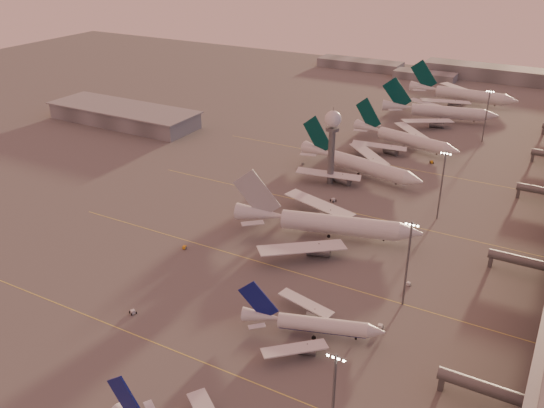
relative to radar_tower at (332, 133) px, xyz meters
The scene contains 22 objects.
ground 121.92m from the radar_tower, 92.39° to the right, with size 700.00×700.00×0.00m, color #5A5757.
taxiway_markings 71.83m from the radar_tower, 68.66° to the right, with size 180.00×185.25×0.02m.
hangar 127.68m from the radar_tower, behind, with size 82.00×27.00×8.50m.
radar_tower is the anchor object (origin of this frame).
mast_a 131.38m from the radar_tower, 66.17° to the right, with size 3.60×0.56×25.00m.
mast_b 82.32m from the radar_tower, 52.43° to the right, with size 3.60×0.56×25.00m.
mast_c 46.66m from the radar_tower, 12.53° to the right, with size 3.60×0.56×25.00m.
mast_d 91.11m from the radar_tower, 61.74° to the left, with size 3.60×0.56×25.00m.
distant_horizon 205.86m from the radar_tower, 90.67° to the left, with size 165.00×37.50×9.00m.
narrowbody_mid 96.96m from the radar_tower, 68.87° to the right, with size 35.15×27.61×14.19m.
widebody_white 47.84m from the radar_tower, 67.53° to the right, with size 60.32×47.71×21.70m.
greentail_a 22.61m from the radar_tower, 59.62° to the left, with size 56.72×45.35×20.85m.
greentail_b 57.56m from the radar_tower, 75.61° to the left, with size 53.63×42.80×19.82m.
greentail_c 104.99m from the radar_tower, 80.69° to the left, with size 58.88×47.09×21.63m.
greentail_d 144.23m from the radar_tower, 82.07° to the left, with size 62.30×50.28×22.62m.
gsv_tug_mid 106.08m from the radar_tower, 95.81° to the right, with size 4.19×3.50×1.03m.
gsv_truck_b 94.08m from the radar_tower, 58.00° to the right, with size 6.28×2.59×2.49m.
gsv_truck_c 74.78m from the radar_tower, 105.06° to the right, with size 5.63×2.84×2.17m.
gsv_catering_b 76.39m from the radar_tower, 48.61° to the right, with size 5.02×2.86×3.89m.
gsv_tug_far 26.42m from the radar_tower, 62.10° to the right, with size 3.74×4.48×1.10m.
gsv_truck_d 29.92m from the radar_tower, 144.94° to the left, with size 2.40×5.03×1.95m.
gsv_tug_hangar 54.44m from the radar_tower, 54.13° to the left, with size 4.16×3.39×1.03m.
Camera 1 is at (86.26, -73.79, 91.40)m, focal length 38.00 mm.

